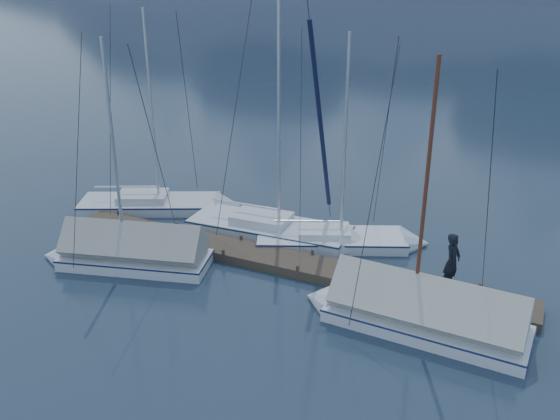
{
  "coord_description": "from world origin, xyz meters",
  "views": [
    {
      "loc": [
        8.23,
        -15.64,
        10.24
      ],
      "look_at": [
        0.0,
        2.0,
        2.2
      ],
      "focal_mm": 38.0,
      "sensor_mm": 36.0,
      "label": 1
    }
  ],
  "objects_px": {
    "sailboat_open_mid": "(291,234)",
    "person": "(452,261)",
    "sailboat_covered_far": "(122,254)",
    "sailboat_open_left": "(171,206)",
    "sailboat_open_right": "(353,241)",
    "sailboat_covered_near": "(409,312)"
  },
  "relations": [
    {
      "from": "sailboat_open_mid",
      "to": "person",
      "type": "distance_m",
      "value": 6.99
    },
    {
      "from": "sailboat_open_left",
      "to": "sailboat_open_mid",
      "type": "xyz_separation_m",
      "value": [
        6.23,
        -0.52,
        0.01
      ]
    },
    {
      "from": "sailboat_open_left",
      "to": "sailboat_covered_near",
      "type": "xyz_separation_m",
      "value": [
        12.05,
        -4.77,
        0.28
      ]
    },
    {
      "from": "sailboat_open_left",
      "to": "sailboat_open_right",
      "type": "xyz_separation_m",
      "value": [
        8.71,
        -0.09,
        -0.01
      ]
    },
    {
      "from": "sailboat_open_left",
      "to": "sailboat_open_right",
      "type": "bearing_deg",
      "value": -0.59
    },
    {
      "from": "sailboat_open_right",
      "to": "sailboat_covered_near",
      "type": "relative_size",
      "value": 0.99
    },
    {
      "from": "sailboat_open_mid",
      "to": "sailboat_covered_far",
      "type": "bearing_deg",
      "value": -134.87
    },
    {
      "from": "sailboat_covered_near",
      "to": "person",
      "type": "bearing_deg",
      "value": 70.91
    },
    {
      "from": "sailboat_open_right",
      "to": "person",
      "type": "height_order",
      "value": "sailboat_open_right"
    },
    {
      "from": "sailboat_open_right",
      "to": "sailboat_covered_near",
      "type": "distance_m",
      "value": 5.76
    },
    {
      "from": "sailboat_open_left",
      "to": "sailboat_covered_near",
      "type": "height_order",
      "value": "sailboat_open_left"
    },
    {
      "from": "sailboat_open_left",
      "to": "sailboat_open_right",
      "type": "relative_size",
      "value": 1.07
    },
    {
      "from": "sailboat_covered_near",
      "to": "sailboat_covered_far",
      "type": "height_order",
      "value": "sailboat_covered_near"
    },
    {
      "from": "sailboat_covered_near",
      "to": "sailboat_covered_far",
      "type": "xyz_separation_m",
      "value": [
        -10.53,
        -0.48,
        -0.01
      ]
    },
    {
      "from": "person",
      "to": "sailboat_covered_far",
      "type": "bearing_deg",
      "value": 119.06
    },
    {
      "from": "sailboat_open_mid",
      "to": "sailboat_covered_far",
      "type": "height_order",
      "value": "sailboat_open_mid"
    },
    {
      "from": "sailboat_open_left",
      "to": "person",
      "type": "height_order",
      "value": "sailboat_open_left"
    },
    {
      "from": "sailboat_open_right",
      "to": "sailboat_open_left",
      "type": "bearing_deg",
      "value": 179.41
    },
    {
      "from": "sailboat_open_mid",
      "to": "sailboat_covered_near",
      "type": "height_order",
      "value": "sailboat_open_mid"
    },
    {
      "from": "sailboat_open_mid",
      "to": "sailboat_open_right",
      "type": "distance_m",
      "value": 2.51
    },
    {
      "from": "sailboat_open_left",
      "to": "person",
      "type": "distance_m",
      "value": 13.13
    },
    {
      "from": "sailboat_covered_far",
      "to": "sailboat_covered_near",
      "type": "bearing_deg",
      "value": 2.6
    }
  ]
}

